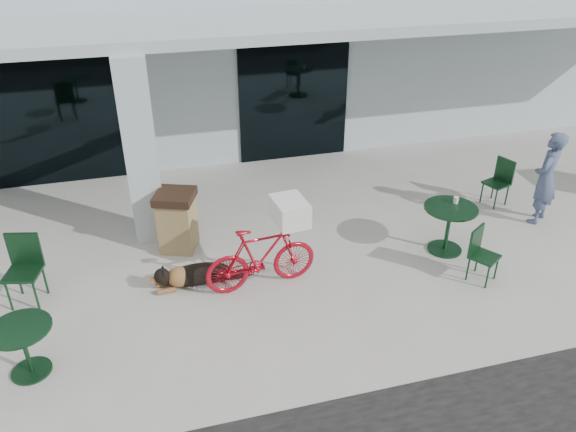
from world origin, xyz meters
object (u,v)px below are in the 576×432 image
object	(u,v)px
cafe_chair_far_a	(485,256)
cafe_chair_far_b	(496,183)
dog	(198,273)
trash_receptacle	(177,221)
cafe_table_near	(26,350)
person	(546,178)
bicycle	(261,257)
cafe_table_far	(448,229)
cafe_chair_near	(23,272)

from	to	relation	value
cafe_chair_far_a	cafe_chair_far_b	size ratio (longest dim) A/B	0.96
dog	trash_receptacle	distance (m)	1.16
cafe_table_near	trash_receptacle	bearing A→B (deg)	49.27
cafe_table_near	person	xyz separation A→B (m)	(8.39, 1.61, 0.50)
cafe_table_near	cafe_chair_far_b	bearing A→B (deg)	16.62
bicycle	dog	distance (m)	1.01
cafe_chair_far_b	trash_receptacle	size ratio (longest dim) A/B	0.86
cafe_table_far	cafe_chair_far_a	world-z (taller)	cafe_chair_far_a
cafe_table_near	cafe_chair_far_b	size ratio (longest dim) A/B	0.84
cafe_chair_far_a	cafe_chair_near	bearing A→B (deg)	136.49
bicycle	dog	bearing A→B (deg)	66.12
cafe_chair_far_b	person	bearing A→B (deg)	8.99
cafe_chair_near	cafe_chair_far_a	distance (m)	6.70
cafe_chair_far_a	cafe_chair_far_b	xyz separation A→B (m)	(1.59, 2.12, 0.02)
cafe_chair_far_a	trash_receptacle	xyz separation A→B (m)	(-4.35, 2.12, 0.09)
cafe_chair_far_b	trash_receptacle	world-z (taller)	trash_receptacle
cafe_table_near	cafe_chair_near	world-z (taller)	cafe_chair_near
cafe_table_far	cafe_chair_far_a	size ratio (longest dim) A/B	1.01
cafe_chair_near	cafe_chair_far_a	world-z (taller)	cafe_chair_near
person	cafe_chair_far_a	bearing A→B (deg)	-1.48
cafe_table_far	trash_receptacle	bearing A→B (deg)	163.80
cafe_chair_near	bicycle	bearing A→B (deg)	4.68
cafe_table_far	person	bearing A→B (deg)	12.27
dog	cafe_table_far	size ratio (longest dim) A/B	1.34
cafe_table_far	cafe_chair_far_b	world-z (taller)	cafe_chair_far_b
person	bicycle	bearing A→B (deg)	-28.97
bicycle	person	world-z (taller)	person
person	trash_receptacle	distance (m)	6.39
dog	cafe_chair_far_a	xyz separation A→B (m)	(4.18, -1.02, 0.23)
dog	cafe_table_far	distance (m)	4.07
person	dog	bearing A→B (deg)	-32.74
cafe_chair_near	person	world-z (taller)	person
dog	cafe_table_far	bearing A→B (deg)	-6.41
dog	cafe_table_near	world-z (taller)	cafe_table_near
cafe_chair_far_b	bicycle	bearing A→B (deg)	-91.63
bicycle	cafe_table_near	size ratio (longest dim) A/B	2.27
trash_receptacle	cafe_table_far	bearing A→B (deg)	-16.20
cafe_table_near	trash_receptacle	xyz separation A→B (m)	(2.06, 2.39, 0.16)
cafe_chair_far_a	trash_receptacle	world-z (taller)	trash_receptacle
cafe_chair_far_a	cafe_table_far	bearing A→B (deg)	64.31
cafe_table_near	cafe_chair_far_b	world-z (taller)	cafe_chair_far_b
cafe_table_near	trash_receptacle	size ratio (longest dim) A/B	0.72
cafe_chair_near	person	distance (m)	8.58
cafe_table_far	cafe_chair_far_a	bearing A→B (deg)	-82.75
cafe_table_near	cafe_chair_near	size ratio (longest dim) A/B	0.72
cafe_table_far	trash_receptacle	distance (m)	4.41
cafe_chair_far_b	dog	bearing A→B (deg)	-96.91
dog	cafe_chair_far_b	xyz separation A→B (m)	(5.77, 1.10, 0.25)
cafe_chair_far_a	trash_receptacle	bearing A→B (deg)	121.04
cafe_chair_near	person	bearing A→B (deg)	14.12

